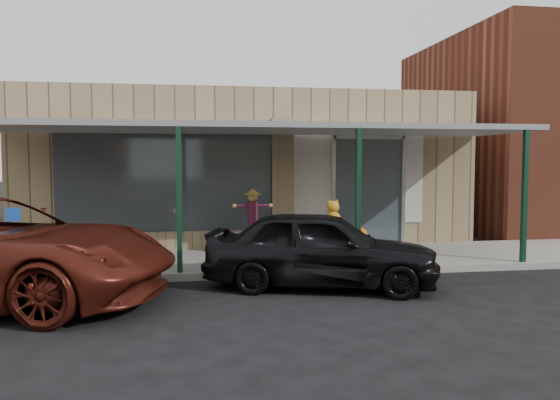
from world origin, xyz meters
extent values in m
plane|color=black|center=(0.00, 0.00, 0.00)|extent=(120.00, 120.00, 0.00)
cube|color=gray|center=(0.00, 3.60, 0.07)|extent=(40.00, 3.20, 0.15)
cube|color=#917F59|center=(0.00, 8.20, 2.10)|extent=(12.00, 6.00, 4.20)
cube|color=#404A4E|center=(-2.20, 5.05, 1.90)|extent=(5.20, 0.06, 2.80)
cube|color=#404A4E|center=(3.00, 5.18, 1.50)|extent=(1.80, 0.06, 2.80)
cube|color=#917F59|center=(0.70, 5.10, 1.70)|extent=(0.55, 0.30, 3.40)
cube|color=#917F59|center=(-2.20, 5.10, 0.35)|extent=(5.20, 0.30, 0.50)
cube|color=beige|center=(0.00, 5.17, 2.00)|extent=(9.00, 0.02, 2.60)
cube|color=white|center=(0.00, 5.14, 3.20)|extent=(7.50, 0.03, 0.10)
cube|color=slate|center=(0.00, 3.60, 3.05)|extent=(12.00, 3.00, 0.12)
cube|color=#113320|center=(-1.80, 2.15, 1.55)|extent=(0.10, 0.10, 2.95)
cube|color=#113320|center=(1.80, 2.15, 1.55)|extent=(0.10, 0.10, 2.95)
cube|color=#113320|center=(5.50, 2.15, 1.55)|extent=(0.10, 0.10, 2.95)
cylinder|color=#452F1B|center=(-0.18, 3.91, 0.35)|extent=(0.76, 0.76, 0.40)
cylinder|color=navy|center=(-0.18, 3.91, 0.70)|extent=(0.28, 0.28, 0.30)
cylinder|color=maroon|center=(-0.18, 3.91, 1.12)|extent=(0.30, 0.30, 0.55)
sphere|color=#B19944|center=(-0.18, 3.91, 1.50)|extent=(0.22, 0.22, 0.22)
cone|color=#B19944|center=(-0.18, 3.91, 1.63)|extent=(0.36, 0.36, 0.14)
cylinder|color=#452F1B|center=(2.27, 3.47, 0.34)|extent=(0.76, 0.76, 0.39)
ellipsoid|color=orange|center=(2.27, 3.47, 0.67)|extent=(0.31, 0.31, 0.25)
cylinder|color=#4C471E|center=(2.27, 3.47, 0.81)|extent=(0.04, 0.04, 0.06)
cylinder|color=gray|center=(-5.00, 2.69, 0.65)|extent=(0.03, 0.03, 1.01)
cube|color=blue|center=(-5.00, 2.69, 1.29)|extent=(0.26, 0.03, 0.26)
imported|color=black|center=(0.79, 1.11, 0.72)|extent=(4.54, 2.86, 1.44)
ellipsoid|color=orange|center=(1.25, 2.00, 1.10)|extent=(0.34, 0.29, 0.44)
sphere|color=orange|center=(1.25, 2.04, 1.40)|extent=(0.25, 0.25, 0.25)
cylinder|color=#1C7E34|center=(1.25, 2.00, 1.27)|extent=(0.17, 0.17, 0.02)
camera|label=1|loc=(-1.50, -8.56, 2.31)|focal=35.00mm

